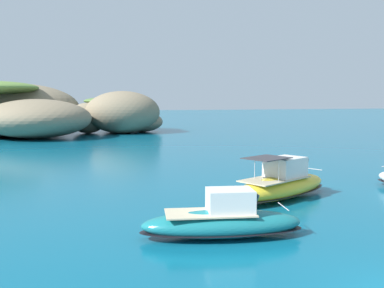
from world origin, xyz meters
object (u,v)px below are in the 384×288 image
(motorboat_teal, at_px, (223,221))
(motorboat_yellow, at_px, (281,185))
(islet_large, at_px, (5,112))
(islet_small, at_px, (120,114))

(motorboat_teal, bearing_deg, motorboat_yellow, 45.52)
(islet_large, bearing_deg, islet_small, 2.41)
(islet_large, xyz_separation_m, islet_small, (17.93, 0.75, -0.59))
(motorboat_teal, height_order, motorboat_yellow, motorboat_yellow)
(islet_large, xyz_separation_m, motorboat_teal, (15.01, -57.37, -2.92))
(islet_small, xyz_separation_m, motorboat_teal, (-2.92, -58.13, -2.32))
(islet_large, xyz_separation_m, motorboat_yellow, (20.63, -51.65, -2.79))
(islet_small, distance_m, motorboat_teal, 58.25)
(islet_large, distance_m, islet_small, 17.96)
(islet_large, distance_m, motorboat_teal, 59.38)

